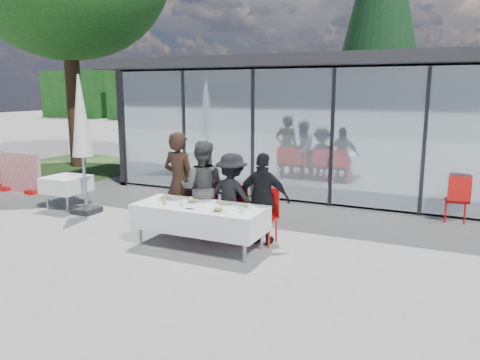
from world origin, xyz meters
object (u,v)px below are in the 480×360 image
object	(u,v)px
diner_d	(263,199)
diner_chair_b	(205,206)
dining_table	(200,217)
diner_chair_d	(265,213)
diner_a	(179,182)
plate_c	(226,204)
diner_c	(232,197)
market_umbrella	(81,125)
folded_eyeglasses	(190,209)
plate_b	(193,201)
diner_b	(202,188)
juice_bottle	(165,200)
diner_chair_a	(183,203)
conifer_tree	(381,1)
spare_table_left	(66,184)
diner_chair_c	(234,209)
plate_d	(244,206)
plate_extra	(218,210)
plate_a	(165,198)

from	to	relation	value
diner_d	diner_chair_b	bearing A→B (deg)	-8.15
dining_table	diner_chair_d	bearing A→B (deg)	39.74
diner_a	plate_c	distance (m)	1.31
diner_c	market_umbrella	world-z (taller)	market_umbrella
folded_eyeglasses	diner_chair_b	bearing A→B (deg)	106.13
plate_b	plate_c	bearing A→B (deg)	8.92
diner_b	juice_bottle	size ratio (longest dim) A/B	11.18
diner_chair_a	conifer_tree	xyz separation A→B (m)	(1.61, 11.91, 5.45)
diner_c	spare_table_left	distance (m)	4.43
diner_chair_a	diner_chair_c	world-z (taller)	same
diner_chair_c	conifer_tree	xyz separation A→B (m)	(0.51, 11.91, 5.45)
diner_c	juice_bottle	world-z (taller)	diner_c
diner_d	plate_b	size ratio (longest dim) A/B	6.42
plate_d	juice_bottle	distance (m)	1.38
plate_extra	market_umbrella	distance (m)	4.25
diner_b	juice_bottle	world-z (taller)	diner_b
plate_b	diner_c	bearing A→B (deg)	49.02
juice_bottle	market_umbrella	world-z (taller)	market_umbrella
diner_chair_c	plate_c	distance (m)	0.62
diner_a	spare_table_left	size ratio (longest dim) A/B	2.23
plate_a	diner_d	bearing A→B (deg)	18.08
diner_chair_a	juice_bottle	size ratio (longest dim) A/B	6.15
diner_b	diner_chair_b	world-z (taller)	diner_b
diner_d	plate_d	size ratio (longest dim) A/B	6.42
plate_a	plate_extra	size ratio (longest dim) A/B	1.00
plate_extra	diner_chair_a	bearing A→B (deg)	142.35
diner_chair_a	spare_table_left	bearing A→B (deg)	174.41
diner_chair_a	diner_b	xyz separation A→B (m)	(0.49, -0.10, 0.35)
plate_d	folded_eyeglasses	xyz separation A→B (m)	(-0.78, -0.46, -0.02)
diner_chair_c	plate_extra	xyz separation A→B (m)	(0.20, -1.00, 0.24)
dining_table	plate_d	world-z (taller)	plate_d
plate_c	diner_c	bearing A→B (deg)	103.50
market_umbrella	diner_chair_d	bearing A→B (deg)	-2.37
diner_a	diner_c	xyz separation A→B (m)	(1.10, 0.00, -0.17)
diner_chair_d	diner_c	bearing A→B (deg)	-171.02
diner_chair_c	plate_a	bearing A→B (deg)	-148.86
plate_b	plate_extra	size ratio (longest dim) A/B	1.00
diner_chair_a	plate_extra	distance (m)	1.66
diner_chair_c	juice_bottle	xyz separation A→B (m)	(-0.86, -0.95, 0.29)
plate_d	conifer_tree	xyz separation A→B (m)	(0.03, 12.51, 5.21)
diner_b	spare_table_left	xyz separation A→B (m)	(-3.80, 0.42, -0.33)
dining_table	diner_b	size ratio (longest dim) A/B	1.27
diner_chair_c	diner_chair_d	xyz separation A→B (m)	(0.61, 0.00, 0.00)
plate_c	conifer_tree	size ratio (longest dim) A/B	0.02
diner_a	market_umbrella	world-z (taller)	market_umbrella
plate_b	diner_chair_a	bearing A→B (deg)	133.59
juice_bottle	spare_table_left	bearing A→B (deg)	160.28
plate_a	plate_extra	xyz separation A→B (m)	(1.27, -0.36, 0.00)
diner_chair_a	diner_d	distance (m)	1.74
diner_b	plate_b	size ratio (longest dim) A/B	7.04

